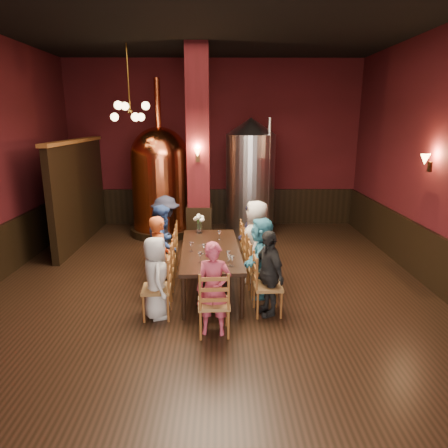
{
  "coord_description": "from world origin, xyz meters",
  "views": [
    {
      "loc": [
        0.2,
        -6.25,
        2.94
      ],
      "look_at": [
        0.25,
        0.2,
        1.24
      ],
      "focal_mm": 32.0,
      "sensor_mm": 36.0,
      "label": 1
    }
  ],
  "objects_px": {
    "person_0": "(156,278)",
    "person_1": "(160,258)",
    "person_2": "(163,244)",
    "rose_vase": "(199,221)",
    "dining_table": "(211,252)",
    "copper_kettle": "(161,180)",
    "steel_vessel": "(250,178)"
  },
  "relations": [
    {
      "from": "person_1",
      "to": "person_2",
      "type": "height_order",
      "value": "person_2"
    },
    {
      "from": "rose_vase",
      "to": "steel_vessel",
      "type": "bearing_deg",
      "value": 64.42
    },
    {
      "from": "rose_vase",
      "to": "person_1",
      "type": "bearing_deg",
      "value": -113.23
    },
    {
      "from": "copper_kettle",
      "to": "rose_vase",
      "type": "xyz_separation_m",
      "value": [
        1.11,
        -2.56,
        -0.42
      ]
    },
    {
      "from": "dining_table",
      "to": "rose_vase",
      "type": "bearing_deg",
      "value": 101.02
    },
    {
      "from": "person_0",
      "to": "person_2",
      "type": "bearing_deg",
      "value": -12.24
    },
    {
      "from": "person_1",
      "to": "dining_table",
      "type": "bearing_deg",
      "value": -87.35
    },
    {
      "from": "person_0",
      "to": "steel_vessel",
      "type": "height_order",
      "value": "steel_vessel"
    },
    {
      "from": "dining_table",
      "to": "copper_kettle",
      "type": "bearing_deg",
      "value": 107.99
    },
    {
      "from": "person_1",
      "to": "copper_kettle",
      "type": "distance_m",
      "value": 4.02
    },
    {
      "from": "steel_vessel",
      "to": "person_1",
      "type": "bearing_deg",
      "value": -114.75
    },
    {
      "from": "person_2",
      "to": "rose_vase",
      "type": "bearing_deg",
      "value": -32.01
    },
    {
      "from": "dining_table",
      "to": "person_0",
      "type": "height_order",
      "value": "person_0"
    },
    {
      "from": "copper_kettle",
      "to": "steel_vessel",
      "type": "height_order",
      "value": "copper_kettle"
    },
    {
      "from": "dining_table",
      "to": "person_2",
      "type": "xyz_separation_m",
      "value": [
        -0.87,
        0.29,
        0.04
      ]
    },
    {
      "from": "person_0",
      "to": "person_2",
      "type": "distance_m",
      "value": 1.33
    },
    {
      "from": "dining_table",
      "to": "steel_vessel",
      "type": "relative_size",
      "value": 0.82
    },
    {
      "from": "person_0",
      "to": "copper_kettle",
      "type": "bearing_deg",
      "value": -8.24
    },
    {
      "from": "steel_vessel",
      "to": "person_2",
      "type": "bearing_deg",
      "value": -119.6
    },
    {
      "from": "copper_kettle",
      "to": "dining_table",
      "type": "bearing_deg",
      "value": -69.01
    },
    {
      "from": "dining_table",
      "to": "rose_vase",
      "type": "relative_size",
      "value": 6.43
    },
    {
      "from": "person_2",
      "to": "steel_vessel",
      "type": "xyz_separation_m",
      "value": [
        1.8,
        3.17,
        0.76
      ]
    },
    {
      "from": "person_0",
      "to": "rose_vase",
      "type": "height_order",
      "value": "person_0"
    },
    {
      "from": "steel_vessel",
      "to": "rose_vase",
      "type": "height_order",
      "value": "steel_vessel"
    },
    {
      "from": "person_1",
      "to": "person_2",
      "type": "bearing_deg",
      "value": -18.56
    },
    {
      "from": "rose_vase",
      "to": "person_0",
      "type": "bearing_deg",
      "value": -105.14
    },
    {
      "from": "person_1",
      "to": "copper_kettle",
      "type": "bearing_deg",
      "value": -13.89
    },
    {
      "from": "person_0",
      "to": "person_1",
      "type": "relative_size",
      "value": 0.89
    },
    {
      "from": "person_0",
      "to": "person_1",
      "type": "height_order",
      "value": "person_1"
    },
    {
      "from": "dining_table",
      "to": "person_1",
      "type": "xyz_separation_m",
      "value": [
        -0.83,
        -0.37,
        0.02
      ]
    },
    {
      "from": "person_0",
      "to": "person_1",
      "type": "distance_m",
      "value": 0.67
    },
    {
      "from": "dining_table",
      "to": "rose_vase",
      "type": "height_order",
      "value": "rose_vase"
    }
  ]
}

